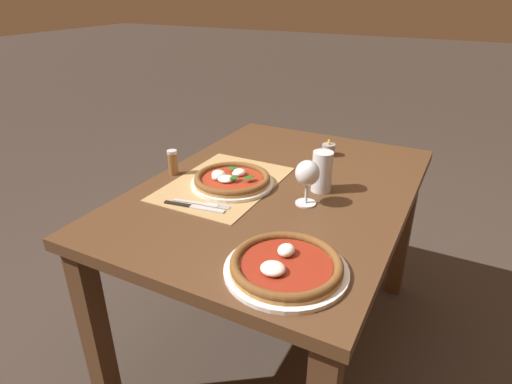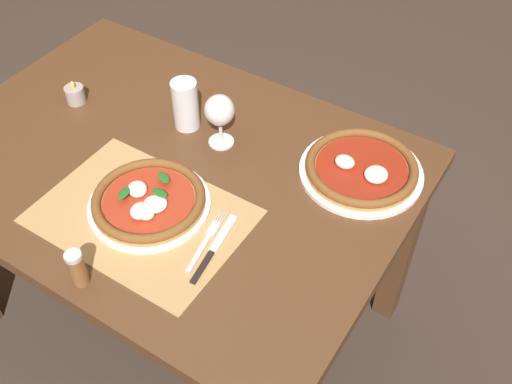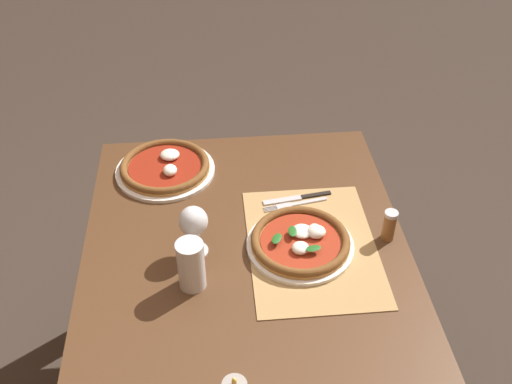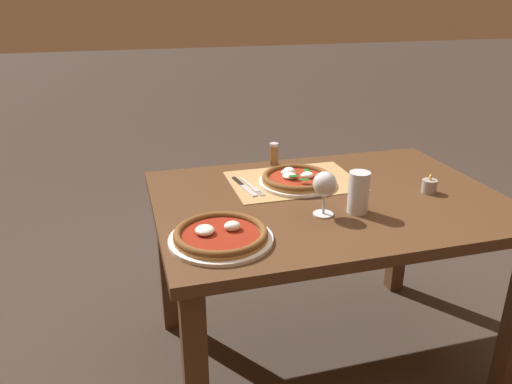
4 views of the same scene
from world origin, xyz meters
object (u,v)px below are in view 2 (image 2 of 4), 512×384
(knife, at_px, (214,248))
(votive_candle, at_px, (75,95))
(pint_glass, at_px, (186,105))
(pizza_near, at_px, (149,201))
(fork, at_px, (207,239))
(pepper_shaker, at_px, (77,268))
(wine_glass, at_px, (220,112))
(pizza_far, at_px, (362,169))

(knife, distance_m, votive_candle, 0.70)
(pint_glass, relative_size, votive_candle, 2.01)
(pizza_near, xyz_separation_m, knife, (0.21, -0.02, -0.02))
(fork, bearing_deg, votive_candle, 160.59)
(pizza_near, distance_m, pepper_shaker, 0.25)
(wine_glass, bearing_deg, pepper_shaker, -89.56)
(pint_glass, bearing_deg, pizza_far, 9.58)
(pizza_far, relative_size, fork, 1.61)
(pizza_far, distance_m, wine_glass, 0.40)
(fork, distance_m, votive_candle, 0.67)
(votive_candle, bearing_deg, knife, -19.46)
(pizza_far, bearing_deg, wine_glass, -166.05)
(wine_glass, xyz_separation_m, knife, (0.20, -0.31, -0.10))
(pizza_far, distance_m, fork, 0.45)
(wine_glass, bearing_deg, fork, -60.67)
(pizza_far, distance_m, knife, 0.44)
(knife, bearing_deg, wine_glass, 122.39)
(pizza_near, xyz_separation_m, pint_glass, (-0.11, 0.30, 0.05))
(pizza_near, height_order, pepper_shaker, pepper_shaker)
(pint_glass, distance_m, votive_candle, 0.35)
(wine_glass, relative_size, pepper_shaker, 1.60)
(wine_glass, bearing_deg, knife, -57.61)
(wine_glass, height_order, pepper_shaker, wine_glass)
(pint_glass, xyz_separation_m, fork, (0.29, -0.31, -0.06))
(pizza_far, bearing_deg, pint_glass, -170.42)
(pizza_far, distance_m, pint_glass, 0.51)
(pizza_near, xyz_separation_m, pizza_far, (0.39, 0.39, -0.00))
(knife, bearing_deg, pepper_shaker, -130.12)
(pizza_near, height_order, wine_glass, wine_glass)
(pizza_far, relative_size, pint_glass, 2.21)
(fork, relative_size, votive_candle, 2.77)
(pizza_far, height_order, pepper_shaker, pepper_shaker)
(knife, distance_m, pepper_shaker, 0.30)
(pint_glass, bearing_deg, votive_candle, -165.37)
(votive_candle, bearing_deg, fork, -19.41)
(fork, bearing_deg, pizza_near, 176.79)
(wine_glass, xyz_separation_m, votive_candle, (-0.46, -0.08, -0.08))
(knife, bearing_deg, pizza_far, 66.51)
(pizza_far, height_order, pint_glass, pint_glass)
(pepper_shaker, bearing_deg, knife, 49.88)
(wine_glass, relative_size, fork, 0.78)
(wine_glass, relative_size, knife, 0.72)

